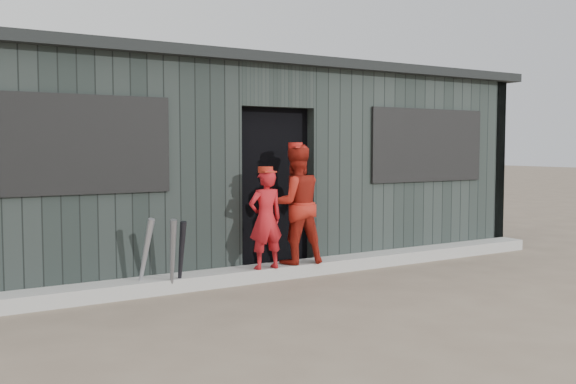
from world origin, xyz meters
TOP-DOWN VIEW (x-y plane):
  - ground at (0.00, 0.00)m, footprint 80.00×80.00m
  - curb at (0.00, 1.82)m, footprint 8.00×0.36m
  - bat_left at (-1.77, 1.72)m, footprint 0.14×0.34m
  - bat_mid at (-1.52, 1.59)m, footprint 0.12×0.27m
  - bat_right at (-1.40, 1.65)m, footprint 0.07×0.21m
  - player_red_left at (-0.37, 1.68)m, footprint 0.42×0.28m
  - player_red_right at (0.10, 1.80)m, footprint 0.76×0.64m
  - player_grey_back at (0.08, 2.48)m, footprint 0.67×0.51m
  - dugout at (-0.00, 3.50)m, footprint 8.30×3.30m

SIDE VIEW (x-z plane):
  - ground at x=0.00m, z-range 0.00..0.00m
  - curb at x=0.00m, z-range 0.00..0.15m
  - bat_right at x=-1.40m, z-range 0.00..0.76m
  - bat_mid at x=-1.52m, z-range 0.00..0.80m
  - bat_left at x=-1.77m, z-range 0.00..0.81m
  - player_grey_back at x=0.08m, z-range 0.00..1.23m
  - player_red_left at x=-0.37m, z-range 0.15..1.28m
  - player_red_right at x=0.10m, z-range 0.15..1.55m
  - dugout at x=0.00m, z-range -0.02..2.60m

